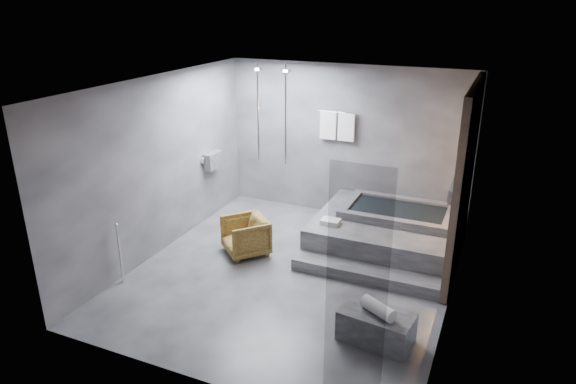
% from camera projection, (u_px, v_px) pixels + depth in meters
% --- Properties ---
extents(room, '(5.00, 5.04, 2.82)m').
position_uv_depth(room, '(325.00, 162.00, 7.12)').
color(room, '#323235').
rests_on(room, ground).
extents(tub_deck, '(2.20, 2.00, 0.50)m').
position_uv_depth(tub_deck, '(385.00, 232.00, 8.44)').
color(tub_deck, '#37373A').
rests_on(tub_deck, ground).
extents(tub_step, '(2.20, 0.36, 0.18)m').
position_uv_depth(tub_step, '(365.00, 274.00, 7.49)').
color(tub_step, '#37373A').
rests_on(tub_step, ground).
extents(concrete_bench, '(0.91, 0.58, 0.39)m').
position_uv_depth(concrete_bench, '(376.00, 327.00, 6.12)').
color(concrete_bench, '#363639').
rests_on(concrete_bench, ground).
extents(driftwood_chair, '(0.93, 0.93, 0.61)m').
position_uv_depth(driftwood_chair, '(245.00, 236.00, 8.19)').
color(driftwood_chair, '#473211').
rests_on(driftwood_chair, ground).
extents(rolled_towel, '(0.46, 0.36, 0.16)m').
position_uv_depth(rolled_towel, '(378.00, 308.00, 5.99)').
color(rolled_towel, white).
rests_on(rolled_towel, concrete_bench).
extents(deck_towel, '(0.30, 0.22, 0.08)m').
position_uv_depth(deck_towel, '(330.00, 222.00, 8.13)').
color(deck_towel, silver).
rests_on(deck_towel, tub_deck).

